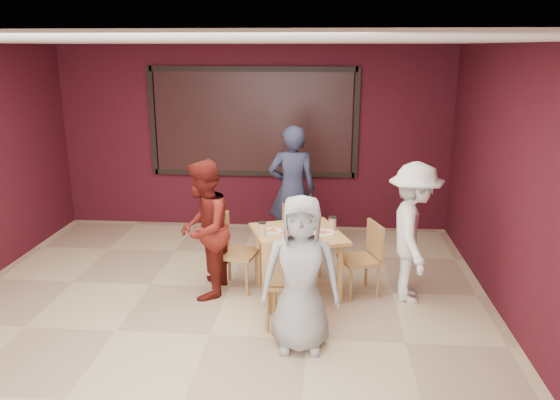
# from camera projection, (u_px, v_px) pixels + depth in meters

# --- Properties ---
(floor) EXTENTS (7.00, 7.00, 0.00)m
(floor) POSITION_uv_depth(u_px,v_px,m) (210.00, 335.00, 5.42)
(floor) COLOR #C6B389
(floor) RESTS_ON ground
(window_blinds) EXTENTS (3.00, 0.02, 1.50)m
(window_blinds) POSITION_uv_depth(u_px,v_px,m) (253.00, 122.00, 8.28)
(window_blinds) COLOR black
(dining_table) EXTENTS (1.20, 1.20, 0.89)m
(dining_table) POSITION_uv_depth(u_px,v_px,m) (298.00, 240.00, 6.17)
(dining_table) COLOR tan
(dining_table) RESTS_ON floor
(chair_front) EXTENTS (0.50, 0.50, 0.97)m
(chair_front) POSITION_uv_depth(u_px,v_px,m) (287.00, 277.00, 5.42)
(chair_front) COLOR #A4673F
(chair_front) RESTS_ON floor
(chair_back) EXTENTS (0.44, 0.44, 0.82)m
(chair_back) POSITION_uv_depth(u_px,v_px,m) (298.00, 232.00, 6.99)
(chair_back) COLOR #A4673F
(chair_back) RESTS_ON floor
(chair_left) EXTENTS (0.50, 0.50, 0.88)m
(chair_left) POSITION_uv_depth(u_px,v_px,m) (231.00, 248.00, 6.35)
(chair_left) COLOR #A4673F
(chair_left) RESTS_ON floor
(chair_right) EXTENTS (0.52, 0.52, 0.84)m
(chair_right) POSITION_uv_depth(u_px,v_px,m) (365.00, 254.00, 6.22)
(chair_right) COLOR #A4673F
(chair_right) RESTS_ON floor
(diner_front) EXTENTS (0.74, 0.49, 1.50)m
(diner_front) POSITION_uv_depth(u_px,v_px,m) (301.00, 274.00, 5.00)
(diner_front) COLOR #9B9B9B
(diner_front) RESTS_ON floor
(diner_back) EXTENTS (0.69, 0.50, 1.77)m
(diner_back) POSITION_uv_depth(u_px,v_px,m) (292.00, 190.00, 7.37)
(diner_back) COLOR #282D48
(diner_back) RESTS_ON floor
(diner_left) EXTENTS (0.62, 0.78, 1.57)m
(diner_left) POSITION_uv_depth(u_px,v_px,m) (204.00, 229.00, 6.10)
(diner_left) COLOR maroon
(diner_left) RESTS_ON floor
(diner_right) EXTENTS (0.62, 1.04, 1.57)m
(diner_right) POSITION_uv_depth(u_px,v_px,m) (413.00, 233.00, 6.00)
(diner_right) COLOR white
(diner_right) RESTS_ON floor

